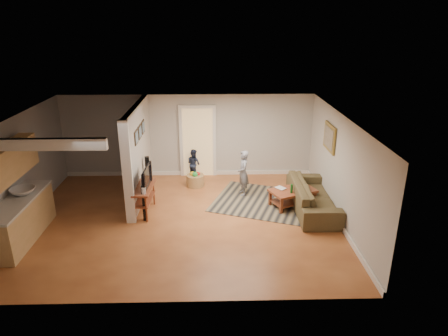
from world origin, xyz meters
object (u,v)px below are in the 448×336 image
Objects in this scene: tv_console at (144,189)px; speaker_right at (148,177)px; sofa at (312,209)px; toddler at (194,178)px; speaker_left at (145,203)px; toy_basket at (195,180)px; child at (243,194)px; coffee_table at (293,193)px.

tv_console is 1.00× the size of speaker_right.
toddler is (-3.10, 2.20, 0.00)m from sofa.
speaker_left reaches higher than toddler.
speaker_left is at bearing 97.61° from sofa.
speaker_right is 2.22× the size of toy_basket.
child is at bearing -10.50° from speaker_right.
coffee_table is at bearing 65.14° from sofa.
sofa is at bearing 10.14° from speaker_left.
tv_console is 1.22× the size of speaker_left.
sofa is at bearing -171.10° from toddler.
speaker_right is at bearing 78.87° from sofa.
coffee_table is 1.04× the size of child.
tv_console is (-3.75, -0.33, 0.29)m from coffee_table.
tv_console is 1.24× the size of toddler.
sofa is 4.26m from tv_console.
speaker_right is (-0.12, 1.40, 0.11)m from speaker_left.
tv_console reaches higher than toy_basket.
speaker_left is (-4.15, -0.50, 0.46)m from sofa.
coffee_table is 3.77m from tv_console.
toy_basket is (1.17, 1.69, -0.45)m from tv_console.
tv_console reaches higher than speaker_left.
coffee_table is at bearing -172.60° from toddler.
sofa is at bearing -27.59° from toy_basket.
coffee_table reaches higher than child.
child reaches higher than toy_basket.
toddler is at bearing 143.15° from coffee_table.
toddler is at bearing 66.89° from tv_console.
toy_basket reaches higher than sofa.
speaker_right is at bearing 98.23° from speaker_left.
toddler is (1.11, 2.31, -0.64)m from tv_console.
child reaches higher than sofa.
tv_console is at bearing 101.75° from speaker_left.
child is 1.89m from toddler.
toddler is at bearing 55.44° from sofa.
speaker_right is 2.64m from child.
coffee_table reaches higher than toddler.
coffee_table is 2.56× the size of toy_basket.
tv_console is 0.90× the size of child.
speaker_left reaches higher than child.
speaker_right reaches higher than toy_basket.
tv_console reaches higher than child.
tv_console is at bearing -73.13° from child.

